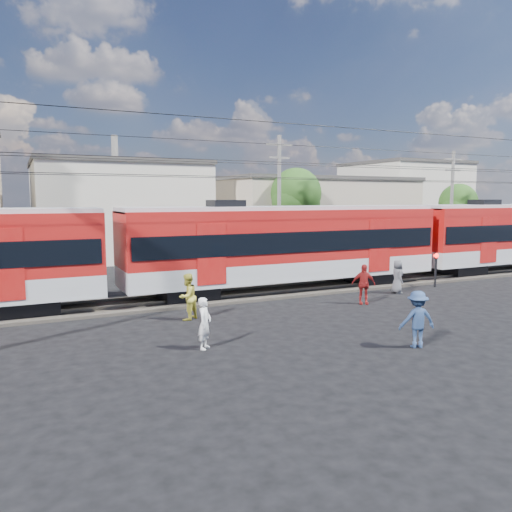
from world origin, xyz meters
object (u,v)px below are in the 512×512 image
object	(u,v)px
commuter_train	(291,242)
crossing_signal	(436,263)
car_silver	(510,250)
pedestrian_a	(205,323)
pedestrian_c	(417,319)

from	to	relation	value
commuter_train	crossing_signal	xyz separation A→B (m)	(7.22, -2.36, -1.15)
commuter_train	car_silver	size ratio (longest dim) A/B	13.27
pedestrian_a	crossing_signal	xyz separation A→B (m)	(14.30, 4.82, 0.46)
pedestrian_c	pedestrian_a	bearing A→B (deg)	-7.98
pedestrian_a	pedestrian_c	bearing A→B (deg)	-73.38
car_silver	pedestrian_a	bearing A→B (deg)	109.70
pedestrian_a	commuter_train	bearing A→B (deg)	-3.46
crossing_signal	car_silver	bearing A→B (deg)	25.04
pedestrian_c	car_silver	xyz separation A→B (m)	(22.95, 14.31, -0.23)
commuter_train	pedestrian_c	xyz separation A→B (m)	(-1.18, -9.87, -1.53)
commuter_train	car_silver	world-z (taller)	commuter_train
pedestrian_a	pedestrian_c	distance (m)	6.49
pedestrian_c	crossing_signal	size ratio (longest dim) A/B	0.97
car_silver	pedestrian_c	bearing A→B (deg)	119.71
pedestrian_a	car_silver	size ratio (longest dim) A/B	0.42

